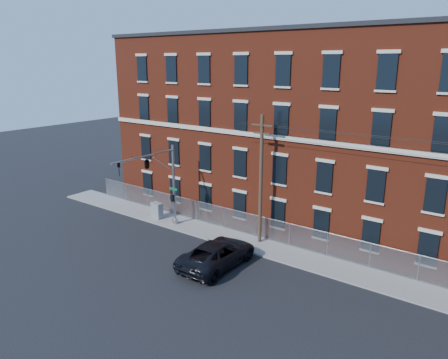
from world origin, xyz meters
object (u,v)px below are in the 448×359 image
at_px(utility_pole_near, 261,178).
at_px(utility_cabinet, 157,210).
at_px(pickup_truck, 217,254).
at_px(traffic_signal_mast, 153,171).

height_order(utility_pole_near, utility_cabinet, utility_pole_near).
height_order(pickup_truck, utility_cabinet, pickup_truck).
height_order(traffic_signal_mast, utility_cabinet, traffic_signal_mast).
xyz_separation_m(traffic_signal_mast, utility_pole_near, (8.00, 3.42, -0.05)).
distance_m(pickup_truck, utility_cabinet, 10.80).
distance_m(traffic_signal_mast, utility_pole_near, 8.70).
bearing_deg(pickup_truck, utility_cabinet, -22.84).
relative_size(pickup_truck, utility_cabinet, 4.59).
height_order(utility_pole_near, pickup_truck, utility_pole_near).
relative_size(utility_pole_near, pickup_truck, 1.54).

